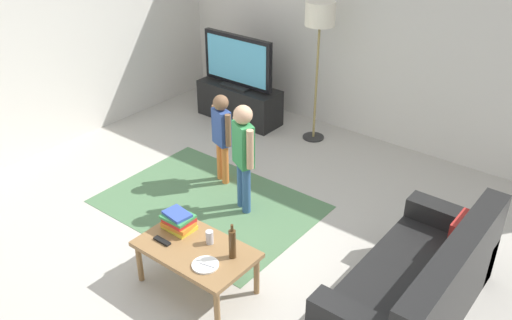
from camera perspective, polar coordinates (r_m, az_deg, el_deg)
name	(u,v)px	position (r m, az deg, el deg)	size (l,w,h in m)	color
ground	(218,242)	(5.42, -3.98, -8.46)	(7.80, 7.80, 0.00)	#B2ADA3
wall_back	(378,35)	(7.07, 12.43, 12.53)	(6.00, 0.12, 2.70)	silver
wall_left	(18,47)	(6.99, -23.39, 10.63)	(0.12, 6.00, 2.70)	silver
area_rug	(209,204)	(5.96, -4.87, -4.54)	(2.20, 1.60, 0.01)	#4C724C
tv_stand	(239,103)	(7.73, -1.73, 5.90)	(1.20, 0.44, 0.50)	black
tv	(238,62)	(7.49, -1.90, 10.09)	(1.10, 0.28, 0.71)	black
couch	(420,292)	(4.64, 16.56, -12.90)	(0.80, 1.80, 0.86)	black
floor_lamp	(320,22)	(6.78, 6.61, 14.01)	(0.36, 0.36, 1.78)	#262626
child_near_tv	(222,131)	(6.06, -3.57, 3.01)	(0.34, 0.19, 1.06)	orange
child_center	(243,149)	(5.50, -1.32, 1.13)	(0.36, 0.24, 1.19)	#33598C
coffee_table	(196,252)	(4.72, -6.20, -9.44)	(1.00, 0.60, 0.42)	olive
book_stack	(179,221)	(4.87, -8.00, -6.28)	(0.28, 0.23, 0.17)	yellow
bottle	(232,244)	(4.49, -2.45, -8.61)	(0.06, 0.06, 0.32)	#4C3319
tv_remote	(162,241)	(4.79, -9.69, -8.22)	(0.17, 0.05, 0.02)	black
soda_can	(210,237)	(4.69, -4.81, -7.94)	(0.07, 0.07, 0.12)	silver
plate	(205,265)	(4.50, -5.25, -10.73)	(0.22, 0.22, 0.02)	white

